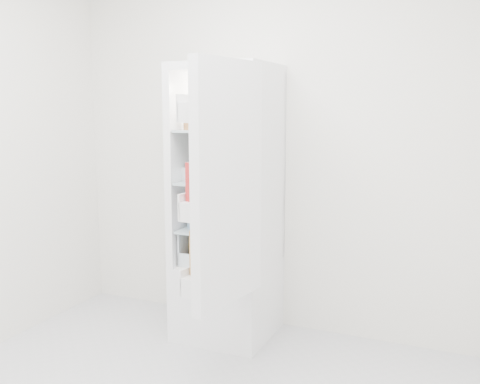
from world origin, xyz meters
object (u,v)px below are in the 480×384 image
at_px(refrigerator, 230,237).
at_px(fridge_door, 224,190).
at_px(mushroom_bowl, 198,222).
at_px(red_cabbage, 248,216).

relative_size(refrigerator, fridge_door, 1.38).
xyz_separation_m(refrigerator, mushroom_bowl, (-0.16, -0.15, 0.12)).
height_order(mushroom_bowl, fridge_door, fridge_door).
distance_m(refrigerator, fridge_door, 0.81).
xyz_separation_m(mushroom_bowl, fridge_door, (0.42, -0.48, 0.31)).
bearing_deg(fridge_door, refrigerator, 30.27).
bearing_deg(red_cabbage, fridge_door, -79.87).
distance_m(red_cabbage, fridge_door, 0.64).
relative_size(refrigerator, red_cabbage, 10.83).
bearing_deg(red_cabbage, refrigerator, 159.80).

